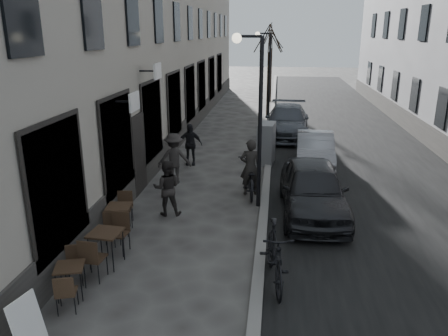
% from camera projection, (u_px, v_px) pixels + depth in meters
% --- Properties ---
extents(ground, '(120.00, 120.00, 0.00)m').
position_uv_depth(ground, '(242.00, 334.00, 7.75)').
color(ground, '#3A3634').
rests_on(ground, ground).
extents(road, '(7.30, 60.00, 0.00)m').
position_uv_depth(road, '(342.00, 135.00, 22.45)').
color(road, black).
rests_on(road, ground).
extents(kerb, '(0.25, 60.00, 0.12)m').
position_uv_depth(kerb, '(271.00, 132.00, 22.85)').
color(kerb, slate).
rests_on(kerb, ground).
extents(streetlamp_near, '(0.90, 0.28, 5.09)m').
position_uv_depth(streetlamp_near, '(255.00, 103.00, 12.50)').
color(streetlamp_near, black).
rests_on(streetlamp_near, ground).
extents(streetlamp_far, '(0.90, 0.28, 5.09)m').
position_uv_depth(streetlamp_far, '(266.00, 69.00, 23.85)').
color(streetlamp_far, black).
rests_on(streetlamp_far, ground).
extents(tree_near, '(2.40, 2.40, 5.70)m').
position_uv_depth(tree_near, '(270.00, 39.00, 26.23)').
color(tree_near, black).
rests_on(tree_near, ground).
extents(tree_far, '(2.40, 2.40, 5.70)m').
position_uv_depth(tree_far, '(272.00, 37.00, 31.91)').
color(tree_far, black).
rests_on(tree_far, ground).
extents(bistro_set_a, '(0.75, 1.41, 0.81)m').
position_uv_depth(bistro_set_a, '(71.00, 278.00, 8.75)').
color(bistro_set_a, '#312316').
rests_on(bistro_set_a, ground).
extents(bistro_set_b, '(0.73, 1.69, 0.98)m').
position_uv_depth(bistro_set_b, '(106.00, 245.00, 9.91)').
color(bistro_set_b, '#312316').
rests_on(bistro_set_b, ground).
extents(bistro_set_c, '(0.69, 1.56, 0.90)m').
position_uv_depth(bistro_set_c, '(119.00, 216.00, 11.52)').
color(bistro_set_c, '#312316').
rests_on(bistro_set_c, ground).
extents(sign_board, '(0.47, 0.64, 1.02)m').
position_uv_depth(sign_board, '(30.00, 331.00, 7.20)').
color(sign_board, black).
rests_on(sign_board, ground).
extents(utility_cabinet, '(0.74, 1.17, 1.66)m').
position_uv_depth(utility_cabinet, '(266.00, 144.00, 17.47)').
color(utility_cabinet, slate).
rests_on(utility_cabinet, ground).
extents(bicycle, '(0.98, 2.22, 1.13)m').
position_uv_depth(bicycle, '(250.00, 178.00, 14.24)').
color(bicycle, black).
rests_on(bicycle, ground).
extents(cyclist_rider, '(0.72, 0.51, 1.85)m').
position_uv_depth(cyclist_rider, '(250.00, 167.00, 14.13)').
color(cyclist_rider, black).
rests_on(cyclist_rider, ground).
extents(pedestrian_near, '(0.89, 0.74, 1.64)m').
position_uv_depth(pedestrian_near, '(167.00, 188.00, 12.57)').
color(pedestrian_near, black).
rests_on(pedestrian_near, ground).
extents(pedestrian_mid, '(1.26, 0.87, 1.78)m').
position_uv_depth(pedestrian_mid, '(174.00, 158.00, 15.21)').
color(pedestrian_mid, '#2E2A28').
rests_on(pedestrian_mid, ground).
extents(pedestrian_far, '(1.01, 0.50, 1.67)m').
position_uv_depth(pedestrian_far, '(190.00, 144.00, 17.31)').
color(pedestrian_far, black).
rests_on(pedestrian_far, ground).
extents(car_near, '(1.97, 4.57, 1.54)m').
position_uv_depth(car_near, '(313.00, 189.00, 12.64)').
color(car_near, black).
rests_on(car_near, ground).
extents(car_mid, '(1.56, 4.08, 1.33)m').
position_uv_depth(car_mid, '(315.00, 150.00, 17.13)').
color(car_mid, gray).
rests_on(car_mid, ground).
extents(car_far, '(2.40, 5.38, 1.53)m').
position_uv_depth(car_far, '(287.00, 121.00, 22.09)').
color(car_far, '#3E4149').
rests_on(car_far, ground).
extents(moped, '(0.90, 2.23, 1.30)m').
position_uv_depth(moped, '(275.00, 255.00, 9.16)').
color(moped, black).
rests_on(moped, ground).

